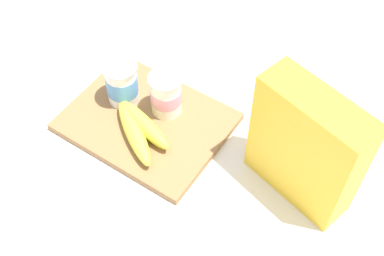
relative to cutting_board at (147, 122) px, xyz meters
The scene contains 6 objects.
ground_plane 0.01m from the cutting_board, ahead, with size 2.40×2.40×0.00m, color silver.
cutting_board is the anchor object (origin of this frame).
cereal_box 0.34m from the cutting_board, ahead, with size 0.20×0.07×0.24m, color yellow.
yogurt_cup_front 0.09m from the cutting_board, 165.45° to the left, with size 0.07×0.07×0.10m.
yogurt_cup_back 0.07m from the cutting_board, 65.23° to the left, with size 0.07×0.07×0.10m.
banana_bunch 0.05m from the cutting_board, 73.74° to the right, with size 0.16×0.13×0.04m.
Camera 1 is at (0.44, -0.49, 0.82)m, focal length 46.98 mm.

